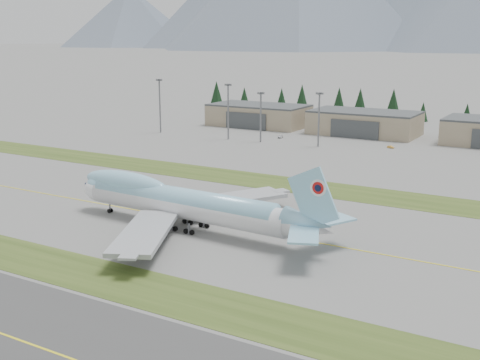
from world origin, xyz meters
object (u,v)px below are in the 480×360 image
Objects in this scene: hangar_left at (259,115)px; service_vehicle_a at (280,138)px; hangar_center at (364,123)px; service_vehicle_b at (391,148)px; boeing_747_freighter at (182,202)px.

hangar_left is 39.36m from service_vehicle_a.
hangar_center is 40.83m from service_vehicle_a.
service_vehicle_b is at bearing -12.83° from service_vehicle_a.
hangar_left and hangar_center have the same top height.
boeing_747_freighter reaches higher than service_vehicle_b.
boeing_747_freighter is 1.48× the size of hangar_left.
hangar_center is (-9.23, 156.02, -0.80)m from boeing_747_freighter.
service_vehicle_a is (26.43, -28.67, -5.39)m from hangar_left.
hangar_center reaches higher than service_vehicle_b.
hangar_center is 36.03m from service_vehicle_b.
hangar_left is at bearing 180.00° from hangar_center.
boeing_747_freighter is 156.29m from hangar_center.
boeing_747_freighter is 168.72m from hangar_left.
service_vehicle_b is at bearing -20.75° from hangar_left.
boeing_747_freighter is 132.99m from service_vehicle_a.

